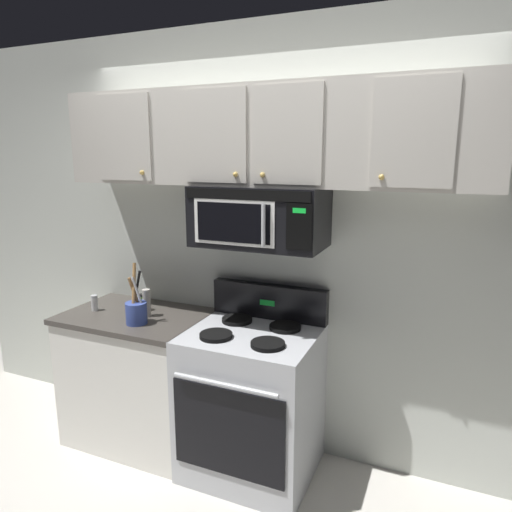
{
  "coord_description": "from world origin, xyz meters",
  "views": [
    {
      "loc": [
        1.03,
        -1.92,
        1.93
      ],
      "look_at": [
        0.0,
        0.49,
        1.35
      ],
      "focal_mm": 32.51,
      "sensor_mm": 36.0,
      "label": 1
    }
  ],
  "objects": [
    {
      "name": "spice_jar",
      "position": [
        -0.83,
        0.51,
        0.96
      ],
      "size": [
        0.05,
        0.05,
        0.12
      ],
      "color": "#4C7F33",
      "rests_on": "counter_segment"
    },
    {
      "name": "back_wall",
      "position": [
        0.0,
        0.79,
        1.35
      ],
      "size": [
        5.2,
        0.1,
        2.7
      ],
      "primitive_type": "cube",
      "color": "silver",
      "rests_on": "ground_plane"
    },
    {
      "name": "counter_segment",
      "position": [
        -0.84,
        0.43,
        0.45
      ],
      "size": [
        0.93,
        0.65,
        0.9
      ],
      "color": "white",
      "rests_on": "ground_plane"
    },
    {
      "name": "pepper_mill",
      "position": [
        -0.74,
        0.42,
        0.99
      ],
      "size": [
        0.05,
        0.05,
        0.18
      ],
      "primitive_type": "cylinder",
      "color": "#B7B2A8",
      "rests_on": "counter_segment"
    },
    {
      "name": "upper_cabinets",
      "position": [
        -0.0,
        0.57,
        2.02
      ],
      "size": [
        2.5,
        0.36,
        0.55
      ],
      "color": "#BCB7AD"
    },
    {
      "name": "salt_shaker",
      "position": [
        -1.13,
        0.37,
        0.95
      ],
      "size": [
        0.04,
        0.04,
        0.11
      ],
      "color": "white",
      "rests_on": "counter_segment"
    },
    {
      "name": "stove_range",
      "position": [
        0.0,
        0.42,
        0.47
      ],
      "size": [
        0.76,
        0.69,
        1.12
      ],
      "color": "#B7BABF",
      "rests_on": "ground_plane"
    },
    {
      "name": "over_range_microwave",
      "position": [
        -0.0,
        0.54,
        1.58
      ],
      "size": [
        0.76,
        0.43,
        0.35
      ],
      "color": "black"
    },
    {
      "name": "utensil_crock_blue",
      "position": [
        -0.72,
        0.29,
        0.99
      ],
      "size": [
        0.13,
        0.13,
        0.38
      ],
      "color": "#384C9E",
      "rests_on": "counter_segment"
    }
  ]
}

